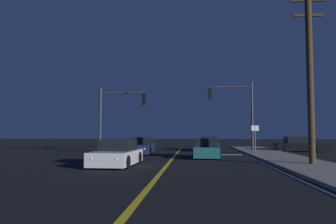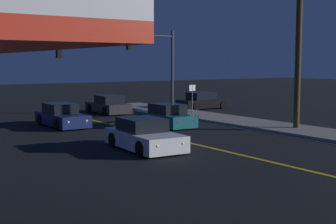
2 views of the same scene
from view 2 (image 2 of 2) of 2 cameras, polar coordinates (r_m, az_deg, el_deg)
name	(u,v)px [view 2 (image 2 of 2)]	position (r m, az deg, el deg)	size (l,w,h in m)	color
sidewalk_right	(324,134)	(25.52, 18.32, -2.53)	(3.20, 42.55, 0.15)	gray
lane_line_center	(217,149)	(20.43, 5.93, -4.50)	(0.20, 40.19, 0.01)	gold
lane_line_edge_right	(300,138)	(24.10, 15.61, -3.09)	(0.16, 40.19, 0.01)	silver
stop_bar	(147,121)	(30.34, -2.58, -1.06)	(5.52, 0.50, 0.01)	silver
car_far_approaching_black	(203,102)	(38.44, 4.26, 1.26)	(4.41, 1.97, 1.34)	black
car_mid_block_white	(144,136)	(20.27, -2.91, -2.91)	(2.12, 4.30, 1.34)	silver
car_lead_oncoming_charcoal	(108,105)	(35.11, -7.23, 0.79)	(1.96, 4.35, 1.34)	#2D2D33
car_side_waiting_navy	(62,116)	(28.34, -12.72, -0.52)	(1.85, 4.57, 1.34)	navy
car_following_oncoming_teal	(166,117)	(27.59, -0.30, -0.55)	(1.88, 4.43, 1.34)	#195960
traffic_signal_near_right	(157,59)	(33.27, -1.35, 6.40)	(3.77, 0.28, 5.98)	#38383D
traffic_signal_far_left	(21,65)	(27.81, -17.28, 5.47)	(3.86, 0.28, 5.39)	#38383D
utility_pole_right	(298,43)	(26.84, 15.47, 8.04)	(1.78, 0.33, 9.23)	#42301E
street_sign_corner	(192,95)	(31.61, 2.94, 2.02)	(0.56, 0.11, 2.29)	slate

